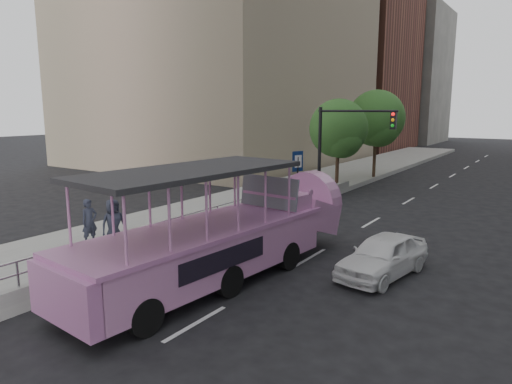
{
  "coord_description": "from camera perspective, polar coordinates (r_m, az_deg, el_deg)",
  "views": [
    {
      "loc": [
        7.92,
        -9.67,
        5.09
      ],
      "look_at": [
        -0.87,
        3.38,
        2.22
      ],
      "focal_mm": 32.0,
      "sensor_mm": 36.0,
      "label": 1
    }
  ],
  "objects": [
    {
      "name": "kerb_wall",
      "position": [
        16.72,
        -9.12,
        -5.82
      ],
      "size": [
        0.24,
        30.0,
        0.36
      ],
      "primitive_type": "cube",
      "color": "#959591",
      "rests_on": "sidewalk"
    },
    {
      "name": "car",
      "position": [
        14.72,
        15.57,
        -7.64
      ],
      "size": [
        2.15,
        4.0,
        1.29
      ],
      "primitive_type": "imported",
      "rotation": [
        0.0,
        0.0,
        -0.17
      ],
      "color": "white",
      "rests_on": "ground"
    },
    {
      "name": "pedestrian_near",
      "position": [
        17.3,
        -20.1,
        -3.54
      ],
      "size": [
        0.45,
        0.64,
        1.67
      ],
      "primitive_type": "imported",
      "rotation": [
        0.0,
        0.0,
        1.49
      ],
      "color": "#262937",
      "rests_on": "sidewalk"
    },
    {
      "name": "sidewalk",
      "position": [
        24.46,
        -0.81,
        -1.33
      ],
      "size": [
        5.5,
        80.0,
        0.3
      ],
      "primitive_type": "cube",
      "color": "#A0A09B",
      "rests_on": "ground"
    },
    {
      "name": "pedestrian_far",
      "position": [
        16.48,
        -17.38,
        -3.87
      ],
      "size": [
        0.8,
        1.0,
        1.77
      ],
      "primitive_type": "imported",
      "rotation": [
        0.0,
        0.0,
        1.26
      ],
      "color": "#262937",
      "rests_on": "sidewalk"
    },
    {
      "name": "duck_boat",
      "position": [
        14.04,
        -3.57,
        -5.38
      ],
      "size": [
        3.44,
        10.69,
        3.49
      ],
      "color": "black",
      "rests_on": "ground"
    },
    {
      "name": "street_tree_near",
      "position": [
        27.98,
        10.37,
        7.55
      ],
      "size": [
        3.52,
        3.52,
        5.72
      ],
      "color": "#392519",
      "rests_on": "ground"
    },
    {
      "name": "guardrail",
      "position": [
        16.55,
        -9.18,
        -3.61
      ],
      "size": [
        0.07,
        22.0,
        0.71
      ],
      "color": "silver",
      "rests_on": "kerb_wall"
    },
    {
      "name": "parking_sign",
      "position": [
        22.66,
        5.21,
        2.16
      ],
      "size": [
        0.24,
        0.66,
        3.06
      ],
      "color": "black",
      "rests_on": "ground"
    },
    {
      "name": "traffic_signal",
      "position": [
        24.22,
        10.54,
        6.38
      ],
      "size": [
        4.2,
        0.32,
        5.2
      ],
      "color": "black",
      "rests_on": "ground"
    },
    {
      "name": "ground",
      "position": [
        13.5,
        -5.06,
        -11.87
      ],
      "size": [
        160.0,
        160.0,
        0.0
      ],
      "primitive_type": "plane",
      "color": "black"
    },
    {
      "name": "midrise_stone_b",
      "position": [
        77.62,
        16.41,
        13.53
      ],
      "size": [
        16.0,
        14.0,
        20.0
      ],
      "primitive_type": "cube",
      "color": "gray",
      "rests_on": "ground"
    },
    {
      "name": "midrise_brick",
      "position": [
        63.72,
        10.15,
        17.29
      ],
      "size": [
        18.0,
        16.0,
        26.0
      ],
      "primitive_type": "cube",
      "color": "brown",
      "rests_on": "ground"
    },
    {
      "name": "street_tree_far",
      "position": [
        33.48,
        14.9,
        8.63
      ],
      "size": [
        3.97,
        3.97,
        6.45
      ],
      "color": "#392519",
      "rests_on": "ground"
    }
  ]
}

